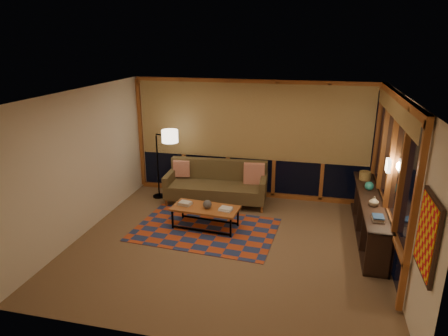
% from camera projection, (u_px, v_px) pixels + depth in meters
% --- Properties ---
extents(floor, '(5.50, 5.00, 0.01)m').
position_uv_depth(floor, '(227.00, 244.00, 7.22)').
color(floor, olive).
rests_on(floor, ground).
extents(ceiling, '(5.50, 5.00, 0.01)m').
position_uv_depth(ceiling, '(228.00, 94.00, 6.38)').
color(ceiling, white).
rests_on(ceiling, walls).
extents(walls, '(5.51, 5.01, 2.70)m').
position_uv_depth(walls, '(228.00, 174.00, 6.80)').
color(walls, '#F2E5CA').
rests_on(walls, floor).
extents(window_wall_back, '(5.30, 0.16, 2.60)m').
position_uv_depth(window_wall_back, '(251.00, 140.00, 9.04)').
color(window_wall_back, '#A15925').
rests_on(window_wall_back, walls).
extents(window_wall_right, '(0.16, 3.70, 2.60)m').
position_uv_depth(window_wall_right, '(389.00, 174.00, 6.77)').
color(window_wall_right, '#A15925').
rests_on(window_wall_right, walls).
extents(wall_art, '(0.06, 0.74, 0.94)m').
position_uv_depth(wall_art, '(427.00, 236.00, 4.47)').
color(wall_art, red).
rests_on(wall_art, walls).
extents(wall_sconce, '(0.12, 0.18, 0.22)m').
position_uv_depth(wall_sconce, '(388.00, 165.00, 6.58)').
color(wall_sconce, beige).
rests_on(wall_sconce, walls).
extents(sofa, '(2.27, 1.03, 0.91)m').
position_uv_depth(sofa, '(216.00, 184.00, 8.90)').
color(sofa, brown).
rests_on(sofa, floor).
extents(pillow_left, '(0.40, 0.20, 0.38)m').
position_uv_depth(pillow_left, '(182.00, 170.00, 9.20)').
color(pillow_left, '#AE1101').
rests_on(pillow_left, sofa).
extents(pillow_right, '(0.48, 0.21, 0.46)m').
position_uv_depth(pillow_right, '(254.00, 174.00, 8.84)').
color(pillow_right, '#AE1101').
rests_on(pillow_right, sofa).
extents(area_rug, '(2.80, 1.97, 0.01)m').
position_uv_depth(area_rug, '(205.00, 230.00, 7.75)').
color(area_rug, '#B3431D').
rests_on(area_rug, floor).
extents(coffee_table, '(1.33, 0.69, 0.43)m').
position_uv_depth(coffee_table, '(205.00, 217.00, 7.79)').
color(coffee_table, '#A15925').
rests_on(coffee_table, floor).
extents(book_stack_a, '(0.26, 0.22, 0.07)m').
position_uv_depth(book_stack_a, '(185.00, 203.00, 7.82)').
color(book_stack_a, silver).
rests_on(book_stack_a, coffee_table).
extents(book_stack_b, '(0.28, 0.24, 0.05)m').
position_uv_depth(book_stack_b, '(226.00, 209.00, 7.59)').
color(book_stack_b, silver).
rests_on(book_stack_b, coffee_table).
extents(ceramic_pot, '(0.20, 0.20, 0.17)m').
position_uv_depth(ceramic_pot, '(207.00, 204.00, 7.65)').
color(ceramic_pot, black).
rests_on(ceramic_pot, coffee_table).
extents(floor_lamp, '(0.62, 0.49, 1.65)m').
position_uv_depth(floor_lamp, '(158.00, 163.00, 9.12)').
color(floor_lamp, black).
rests_on(floor_lamp, floor).
extents(bookshelf, '(0.40, 3.03, 0.76)m').
position_uv_depth(bookshelf, '(368.00, 216.00, 7.48)').
color(bookshelf, black).
rests_on(bookshelf, floor).
extents(basket, '(0.29, 0.29, 0.17)m').
position_uv_depth(basket, '(365.00, 176.00, 8.24)').
color(basket, tan).
rests_on(basket, bookshelf).
extents(teal_bowl, '(0.19, 0.19, 0.17)m').
position_uv_depth(teal_bowl, '(369.00, 186.00, 7.66)').
color(teal_bowl, '#237F77').
rests_on(teal_bowl, bookshelf).
extents(vase, '(0.20, 0.20, 0.18)m').
position_uv_depth(vase, '(374.00, 201.00, 6.94)').
color(vase, tan).
rests_on(vase, bookshelf).
extents(shelf_book_stack, '(0.23, 0.29, 0.08)m').
position_uv_depth(shelf_book_stack, '(378.00, 218.00, 6.42)').
color(shelf_book_stack, silver).
rests_on(shelf_book_stack, bookshelf).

